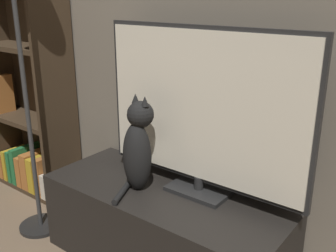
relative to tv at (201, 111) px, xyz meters
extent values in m
cube|color=black|center=(-0.13, -0.10, -0.60)|extent=(1.20, 0.48, 0.40)
cube|color=black|center=(0.00, 0.00, -0.39)|extent=(0.29, 0.17, 0.02)
cylinder|color=black|center=(0.00, 0.00, -0.35)|extent=(0.04, 0.04, 0.06)
cube|color=black|center=(0.00, 0.00, 0.02)|extent=(1.02, 0.02, 0.70)
cube|color=silver|center=(0.00, -0.01, 0.02)|extent=(0.98, 0.01, 0.67)
ellipsoid|color=black|center=(-0.25, -0.15, -0.23)|extent=(0.16, 0.15, 0.33)
ellipsoid|color=silver|center=(-0.24, -0.11, -0.25)|extent=(0.08, 0.06, 0.18)
sphere|color=black|center=(-0.24, -0.13, -0.03)|extent=(0.14, 0.14, 0.12)
cone|color=black|center=(-0.28, -0.12, 0.04)|extent=(0.04, 0.04, 0.04)
cone|color=black|center=(-0.21, -0.13, 0.04)|extent=(0.04, 0.04, 0.04)
cylinder|color=black|center=(-0.27, -0.24, -0.38)|extent=(0.11, 0.19, 0.03)
cube|color=#3D2D1E|center=(-1.04, 0.01, -0.07)|extent=(0.03, 0.28, 1.46)
cube|color=#3D2D1E|center=(-1.36, 0.14, -0.07)|extent=(0.66, 0.03, 1.46)
cube|color=#3D2D1E|center=(-1.36, 0.01, -0.79)|extent=(0.60, 0.25, 0.03)
cube|color=#3D2D1E|center=(-1.36, 0.01, -0.31)|extent=(0.60, 0.25, 0.03)
cube|color=#3D2D1E|center=(-1.36, 0.01, 0.17)|extent=(0.60, 0.25, 0.03)
cube|color=#AD662D|center=(-1.61, -0.01, -0.68)|extent=(0.05, 0.20, 0.19)
cube|color=#B79323|center=(-1.55, -0.02, -0.66)|extent=(0.04, 0.18, 0.22)
cube|color=#236B38|center=(-1.50, 0.00, -0.66)|extent=(0.03, 0.21, 0.23)
cube|color=#236B38|center=(-1.44, 0.00, -0.64)|extent=(0.04, 0.23, 0.26)
cube|color=#AD662D|center=(-1.38, -0.02, -0.66)|extent=(0.05, 0.18, 0.21)
cube|color=#AD662D|center=(-1.31, 0.00, -0.65)|extent=(0.07, 0.22, 0.25)
cube|color=#B79323|center=(-1.24, -0.02, -0.65)|extent=(0.06, 0.18, 0.24)
cube|color=#AD662D|center=(-1.17, 0.00, -0.64)|extent=(0.05, 0.22, 0.26)
cube|color=beige|center=(-1.10, -0.02, -0.69)|extent=(0.06, 0.18, 0.17)
cube|color=#AD662D|center=(-1.61, -0.03, -0.17)|extent=(0.06, 0.17, 0.26)
cylinder|color=black|center=(-0.90, -0.28, -0.79)|extent=(0.24, 0.24, 0.02)
cylinder|color=#333333|center=(-0.90, -0.28, 0.01)|extent=(0.02, 0.02, 1.58)
camera|label=1|loc=(0.89, -1.40, 0.49)|focal=42.00mm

